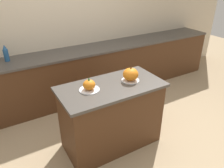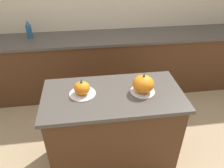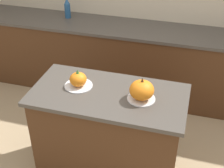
% 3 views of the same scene
% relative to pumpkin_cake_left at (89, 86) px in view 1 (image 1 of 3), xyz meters
% --- Properties ---
extents(ground_plane, '(12.00, 12.00, 0.00)m').
position_rel_pumpkin_cake_left_xyz_m(ground_plane, '(0.27, -0.03, -0.94)').
color(ground_plane, tan).
extents(wall_back, '(8.00, 0.06, 2.50)m').
position_rel_pumpkin_cake_left_xyz_m(wall_back, '(0.27, 1.64, 0.31)').
color(wall_back, beige).
rests_on(wall_back, ground_plane).
extents(kitchen_island, '(1.27, 0.65, 0.88)m').
position_rel_pumpkin_cake_left_xyz_m(kitchen_island, '(0.27, -0.03, -0.50)').
color(kitchen_island, '#4C2D19').
rests_on(kitchen_island, ground_plane).
extents(back_counter, '(6.00, 0.60, 0.90)m').
position_rel_pumpkin_cake_left_xyz_m(back_counter, '(0.27, 1.31, -0.49)').
color(back_counter, '#4C2D19').
rests_on(back_counter, ground_plane).
extents(pumpkin_cake_left, '(0.24, 0.24, 0.16)m').
position_rel_pumpkin_cake_left_xyz_m(pumpkin_cake_left, '(0.00, 0.00, 0.00)').
color(pumpkin_cake_left, silver).
rests_on(pumpkin_cake_left, kitchen_island).
extents(pumpkin_cake_right, '(0.22, 0.22, 0.20)m').
position_rel_pumpkin_cake_left_xyz_m(pumpkin_cake_right, '(0.54, -0.04, 0.02)').
color(pumpkin_cake_right, silver).
rests_on(pumpkin_cake_right, kitchen_island).
extents(bottle_tall, '(0.07, 0.07, 0.25)m').
position_rel_pumpkin_cake_left_xyz_m(bottle_tall, '(-0.69, 1.40, 0.08)').
color(bottle_tall, '#235184').
rests_on(bottle_tall, back_counter).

